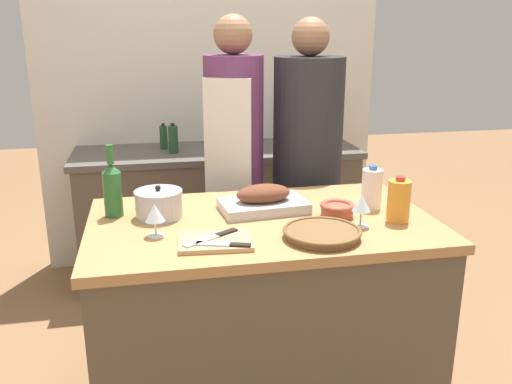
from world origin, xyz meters
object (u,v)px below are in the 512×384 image
(wicker_basket, at_px, (322,233))
(mixing_bowl, at_px, (337,209))
(stock_pot, at_px, (159,204))
(juice_jug, at_px, (399,201))
(wine_glass_left, at_px, (361,204))
(knife_paring, at_px, (225,244))
(cutting_board, at_px, (215,242))
(knife_chef, at_px, (213,237))
(roasting_pan, at_px, (263,201))
(person_cook_guest, at_px, (307,162))
(condiment_bottle_short, at_px, (173,139))
(wine_glass_right, at_px, (155,214))
(condiment_bottle_tall, at_px, (164,137))
(person_cook_aproned, at_px, (234,161))
(stand_mixer, at_px, (315,122))
(milk_jug, at_px, (372,189))
(wine_bottle_green, at_px, (112,188))

(wicker_basket, distance_m, mixing_bowl, 0.26)
(stock_pot, relative_size, juice_jug, 1.04)
(wine_glass_left, distance_m, knife_paring, 0.58)
(cutting_board, relative_size, knife_chef, 1.29)
(roasting_pan, bearing_deg, knife_chef, -129.30)
(person_cook_guest, bearing_deg, wine_glass_left, -80.40)
(stock_pot, bearing_deg, cutting_board, -60.44)
(mixing_bowl, distance_m, condiment_bottle_short, 1.54)
(mixing_bowl, relative_size, wine_glass_right, 1.12)
(mixing_bowl, xyz_separation_m, knife_chef, (-0.54, -0.18, -0.01))
(roasting_pan, relative_size, person_cook_guest, 0.22)
(condiment_bottle_tall, bearing_deg, mixing_bowl, -66.96)
(wicker_basket, height_order, knife_paring, wicker_basket)
(condiment_bottle_short, bearing_deg, roasting_pan, -76.11)
(mixing_bowl, relative_size, condiment_bottle_tall, 0.84)
(roasting_pan, height_order, wine_glass_left, wine_glass_left)
(condiment_bottle_tall, relative_size, person_cook_guest, 0.10)
(wine_glass_left, height_order, condiment_bottle_short, condiment_bottle_short)
(juice_jug, bearing_deg, wine_glass_right, 178.48)
(person_cook_aproned, bearing_deg, roasting_pan, -66.13)
(stock_pot, bearing_deg, wine_glass_left, -19.46)
(stand_mixer, bearing_deg, knife_paring, -116.35)
(wine_glass_left, bearing_deg, cutting_board, -173.85)
(roasting_pan, relative_size, cutting_board, 1.36)
(condiment_bottle_short, bearing_deg, juice_jug, -61.47)
(knife_chef, bearing_deg, person_cook_guest, 56.05)
(juice_jug, distance_m, condiment_bottle_tall, 1.87)
(mixing_bowl, bearing_deg, milk_jug, 23.47)
(cutting_board, distance_m, condiment_bottle_tall, 1.75)
(juice_jug, relative_size, wine_glass_left, 1.43)
(person_cook_guest, bearing_deg, stand_mixer, 82.35)
(mixing_bowl, relative_size, person_cook_guest, 0.08)
(wicker_basket, bearing_deg, knife_chef, 174.50)
(mixing_bowl, distance_m, milk_jug, 0.21)
(wine_glass_left, xyz_separation_m, wine_glass_right, (-0.80, 0.06, -0.00))
(stock_pot, distance_m, knife_chef, 0.37)
(roasting_pan, height_order, person_cook_aproned, person_cook_aproned)
(stock_pot, bearing_deg, wicker_basket, -31.38)
(wine_bottle_green, bearing_deg, wine_glass_left, -18.74)
(wine_bottle_green, xyz_separation_m, knife_chef, (0.37, -0.37, -0.10))
(roasting_pan, relative_size, wine_bottle_green, 1.26)
(stock_pot, height_order, person_cook_aproned, person_cook_aproned)
(wine_glass_right, xyz_separation_m, condiment_bottle_short, (0.15, 1.49, -0.02))
(person_cook_guest, bearing_deg, cutting_board, -110.57)
(knife_paring, distance_m, stand_mixer, 2.00)
(stand_mixer, bearing_deg, milk_jug, -97.64)
(roasting_pan, bearing_deg, condiment_bottle_short, 103.89)
(stand_mixer, xyz_separation_m, condiment_bottle_short, (-0.98, -0.12, -0.06))
(mixing_bowl, height_order, knife_chef, mixing_bowl)
(person_cook_aproned, bearing_deg, condiment_bottle_short, 136.88)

